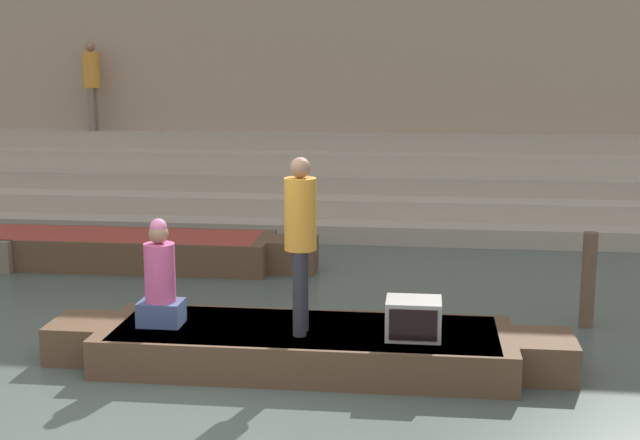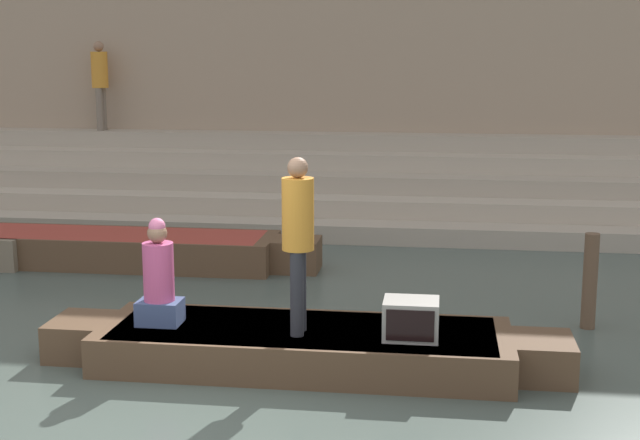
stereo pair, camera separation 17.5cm
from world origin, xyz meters
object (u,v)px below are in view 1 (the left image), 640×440
object	(u,v)px
rowboat_main	(306,346)
person_standing	(300,232)
person_rowing	(160,281)
moored_boat_shore	(112,249)
person_on_steps	(92,79)
tv_set	(413,319)
mooring_post	(588,280)

from	to	relation	value
rowboat_main	person_standing	size ratio (longest dim) A/B	3.03
person_rowing	moored_boat_shore	size ratio (longest dim) A/B	0.18
rowboat_main	person_on_steps	bearing A→B (deg)	123.72
person_rowing	tv_set	bearing A→B (deg)	-7.94
tv_set	moored_boat_shore	distance (m)	6.18
moored_boat_shore	person_on_steps	size ratio (longest dim) A/B	3.45
moored_boat_shore	person_on_steps	world-z (taller)	person_on_steps
person_on_steps	mooring_post	bearing A→B (deg)	106.17
rowboat_main	moored_boat_shore	distance (m)	5.28
mooring_post	tv_set	bearing A→B (deg)	-136.99
person_standing	tv_set	bearing A→B (deg)	-3.03
person_standing	person_rowing	bearing A→B (deg)	173.25
mooring_post	person_on_steps	world-z (taller)	person_on_steps
person_standing	moored_boat_shore	xyz separation A→B (m)	(-3.46, 4.12, -1.18)
person_standing	tv_set	distance (m)	1.41
person_standing	mooring_post	world-z (taller)	person_standing
person_standing	person_on_steps	size ratio (longest dim) A/B	0.99
moored_boat_shore	person_standing	bearing A→B (deg)	-52.98
person_rowing	moored_boat_shore	distance (m)	4.51
person_standing	person_rowing	size ratio (longest dim) A/B	1.59
person_rowing	tv_set	xyz separation A→B (m)	(2.60, -0.12, -0.27)
moored_boat_shore	person_on_steps	distance (m)	5.85
person_on_steps	person_rowing	bearing A→B (deg)	80.31
person_rowing	tv_set	size ratio (longest dim) A/B	2.06
tv_set	person_on_steps	xyz separation A→B (m)	(-6.67, 9.05, 2.01)
rowboat_main	person_on_steps	size ratio (longest dim) A/B	3.00
moored_boat_shore	person_rowing	bearing A→B (deg)	-66.68
person_standing	person_rowing	world-z (taller)	person_standing
mooring_post	person_on_steps	bearing A→B (deg)	140.35
person_standing	tv_set	size ratio (longest dim) A/B	3.27
rowboat_main	moored_boat_shore	bearing A→B (deg)	133.02
moored_boat_shore	mooring_post	distance (m)	6.97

